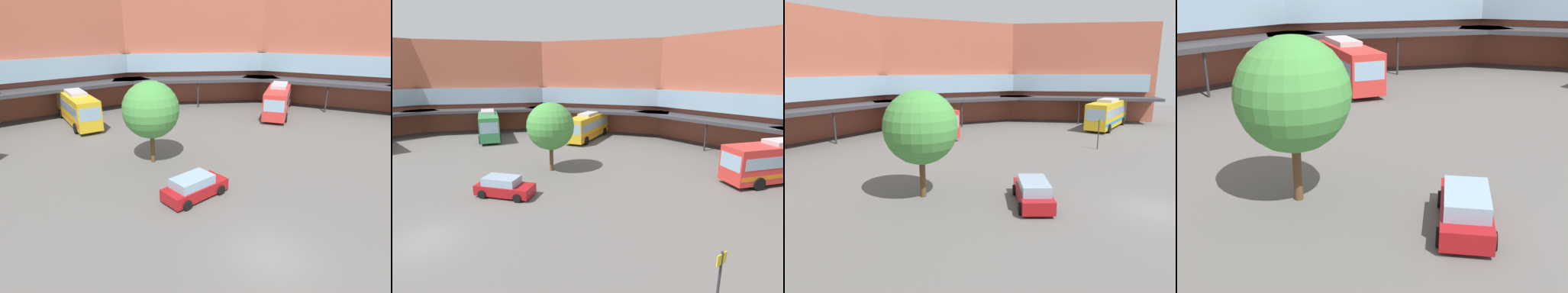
% 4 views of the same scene
% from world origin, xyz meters
% --- Properties ---
extents(ground_plane, '(124.41, 124.41, 0.00)m').
position_xyz_m(ground_plane, '(0.00, 0.00, 0.00)').
color(ground_plane, '#605E5B').
extents(station_building, '(83.27, 46.75, 14.18)m').
position_xyz_m(station_building, '(-0.00, 22.74, 6.84)').
color(station_building, '#AD5942').
rests_on(station_building, ground).
extents(bus_1, '(9.59, 10.68, 3.73)m').
position_xyz_m(bus_1, '(16.54, 22.83, 1.89)').
color(bus_1, red).
rests_on(bus_1, ground).
extents(bus_3, '(4.37, 10.66, 3.76)m').
position_xyz_m(bus_3, '(-7.29, 27.23, 1.90)').
color(bus_3, gold).
rests_on(bus_3, ground).
extents(parked_car, '(4.75, 3.19, 1.53)m').
position_xyz_m(parked_car, '(-1.31, 6.72, 0.74)').
color(parked_car, '#A51419').
rests_on(parked_car, ground).
extents(plaza_tree, '(4.49, 4.49, 6.63)m').
position_xyz_m(plaza_tree, '(-2.29, 13.41, 4.37)').
color(plaza_tree, brown).
rests_on(plaza_tree, ground).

